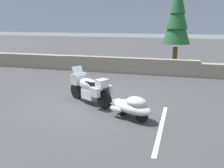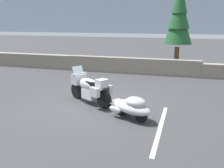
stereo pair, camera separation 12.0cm
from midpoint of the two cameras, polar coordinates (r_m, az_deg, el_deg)
ground_plane at (r=9.52m, az=-4.13°, el=-4.54°), size 80.00×80.00×0.00m
stone_guard_wall at (r=15.25m, az=1.76°, el=4.26°), size 24.00×0.64×0.93m
distant_ridgeline at (r=104.74m, az=14.87°, el=16.35°), size 240.00×80.00×16.00m
touring_motorcycle at (r=9.47m, az=-5.54°, el=-0.75°), size 2.06×1.43×1.33m
car_shaped_trailer at (r=8.00m, az=4.15°, el=-5.10°), size 2.08×1.43×0.76m
pine_tree_tall at (r=15.61m, az=14.42°, el=14.70°), size 1.65×1.65×5.30m
parking_stripe_marker at (r=7.62m, az=10.65°, el=-9.63°), size 0.12×3.60×0.01m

